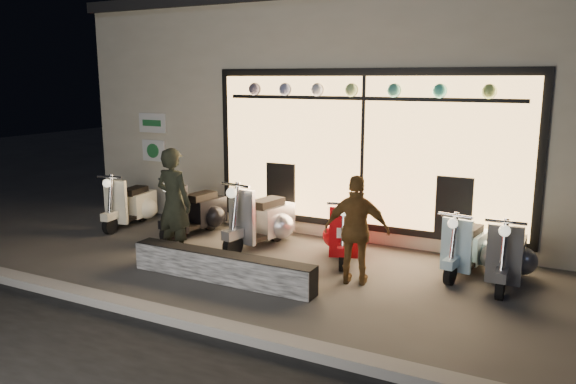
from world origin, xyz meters
name	(u,v)px	position (x,y,z in m)	size (l,w,h in m)	color
ground	(262,270)	(0.00, 0.00, 0.00)	(40.00, 40.00, 0.00)	#383533
kerb	(173,317)	(0.00, -2.00, 0.06)	(40.00, 0.25, 0.12)	slate
shop_building	(377,107)	(0.00, 4.98, 2.10)	(10.20, 6.23, 4.20)	beige
graffiti_barrier	(222,267)	(-0.25, -0.65, 0.20)	(2.75, 0.28, 0.40)	black
scooter_silver	(265,219)	(-0.56, 1.10, 0.44)	(0.65, 1.54, 1.09)	black
scooter_red	(346,232)	(0.84, 1.15, 0.38)	(0.70, 1.32, 0.95)	black
scooter_black	(199,211)	(-1.95, 1.18, 0.41)	(0.57, 1.45, 1.03)	black
scooter_cream	(133,204)	(-3.43, 1.12, 0.40)	(0.56, 1.40, 0.99)	black
scooter_blue	(468,246)	(2.64, 1.30, 0.37)	(0.53, 1.30, 0.92)	black
scooter_grey	(508,255)	(3.20, 1.10, 0.39)	(0.43, 1.33, 0.96)	black
man	(174,203)	(-1.49, -0.07, 0.85)	(0.62, 0.41, 1.70)	black
woman	(357,230)	(1.40, 0.12, 0.74)	(0.86, 0.36, 1.48)	brown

